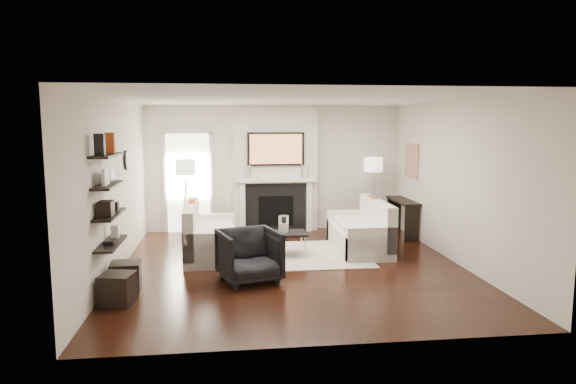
{
  "coord_description": "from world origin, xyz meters",
  "views": [
    {
      "loc": [
        -1.05,
        -8.05,
        2.33
      ],
      "look_at": [
        0.0,
        0.6,
        1.15
      ],
      "focal_mm": 32.0,
      "sensor_mm": 36.0,
      "label": 1
    }
  ],
  "objects": [
    {
      "name": "loveseat_right_back",
      "position": [
        1.69,
        0.95,
        0.53
      ],
      "size": [
        0.18,
        1.8,
        0.8
      ],
      "primitive_type": "cube",
      "color": "silver",
      "rests_on": "floor"
    },
    {
      "name": "mantel_pilaster_r",
      "position": [
        0.72,
        2.71,
        0.55
      ],
      "size": [
        0.12,
        0.08,
        1.1
      ],
      "primitive_type": "cube",
      "color": "white",
      "rests_on": "floor"
    },
    {
      "name": "hurricane_candle",
      "position": [
        -0.06,
        0.72,
        0.5
      ],
      "size": [
        0.11,
        0.11,
        0.17
      ],
      "primitive_type": "cylinder",
      "color": "white",
      "rests_on": "coffee_table"
    },
    {
      "name": "lamp_left_leg_c",
      "position": [
        -1.91,
        2.21,
        0.6
      ],
      "size": [
        0.14,
        0.22,
        1.23
      ],
      "primitive_type": "cylinder",
      "rotation": [
        0.18,
        0.0,
        2.62
      ],
      "color": "silver",
      "rests_on": "floor"
    },
    {
      "name": "clock_face",
      "position": [
        -2.71,
        0.9,
        1.7
      ],
      "size": [
        0.01,
        0.29,
        0.29
      ],
      "primitive_type": "cylinder",
      "rotation": [
        0.0,
        1.57,
        0.0
      ],
      "color": "white",
      "rests_on": "clock_rim"
    },
    {
      "name": "lamp_right_shade",
      "position": [
        2.05,
        2.49,
        1.45
      ],
      "size": [
        0.4,
        0.4,
        0.3
      ],
      "primitive_type": "cylinder",
      "color": "white",
      "rests_on": "lamp_right_post"
    },
    {
      "name": "lamp_left_shade",
      "position": [
        -1.85,
        2.31,
        1.45
      ],
      "size": [
        0.4,
        0.4,
        0.3
      ],
      "primitive_type": "cylinder",
      "color": "white",
      "rests_on": "lamp_left_post"
    },
    {
      "name": "pillow_right_orange",
      "position": [
        1.69,
        1.25,
        0.73
      ],
      "size": [
        0.1,
        0.42,
        0.42
      ],
      "primitive_type": "cube",
      "color": "#9D3C13",
      "rests_on": "loveseat_right_cushion"
    },
    {
      "name": "wall_art",
      "position": [
        2.73,
        2.05,
        1.55
      ],
      "size": [
        0.03,
        0.7,
        0.7
      ],
      "primitive_type": "cube",
      "color": "#B7765B",
      "rests_on": "wall_right"
    },
    {
      "name": "loveseat_left_base",
      "position": [
        -1.33,
        0.84,
        0.21
      ],
      "size": [
        0.85,
        1.8,
        0.42
      ],
      "primitive_type": "cube",
      "color": "silver",
      "rests_on": "floor"
    },
    {
      "name": "lamp_right_leg_a",
      "position": [
        2.16,
        2.49,
        0.6
      ],
      "size": [
        0.25,
        0.02,
        1.23
      ],
      "primitive_type": "cylinder",
      "rotation": [
        0.18,
        0.0,
        4.71
      ],
      "color": "silver",
      "rests_on": "floor"
    },
    {
      "name": "ottoman_near",
      "position": [
        -2.47,
        -0.89,
        0.2
      ],
      "size": [
        0.43,
        0.43,
        0.4
      ],
      "primitive_type": "cube",
      "rotation": [
        0.0,
        0.0,
        0.07
      ],
      "color": "black",
      "rests_on": "floor"
    },
    {
      "name": "coffee_table",
      "position": [
        -0.21,
        0.72,
        0.4
      ],
      "size": [
        1.1,
        0.55,
        0.04
      ],
      "primitive_type": "cube",
      "color": "black",
      "rests_on": "floor"
    },
    {
      "name": "shelf_lower",
      "position": [
        -2.62,
        -1.0,
        1.1
      ],
      "size": [
        0.25,
        1.0,
        0.04
      ],
      "primitive_type": "cube",
      "color": "black",
      "rests_on": "wall_left"
    },
    {
      "name": "shelf_top",
      "position": [
        -2.62,
        -1.0,
        1.9
      ],
      "size": [
        0.25,
        1.0,
        0.04
      ],
      "primitive_type": "cube",
      "color": "black",
      "rests_on": "wall_left"
    },
    {
      "name": "decor_frame_a",
      "position": [
        -2.62,
        -1.12,
        1.63
      ],
      "size": [
        0.04,
        0.3,
        0.22
      ],
      "primitive_type": "cube",
      "color": "white",
      "rests_on": "shelf_upper"
    },
    {
      "name": "coffee_leg_ne",
      "position": [
        0.29,
        0.5,
        0.19
      ],
      "size": [
        0.02,
        0.02,
        0.38
      ],
      "primitive_type": "cylinder",
      "color": "silver",
      "rests_on": "floor"
    },
    {
      "name": "decor_books",
      "position": [
        -2.62,
        -1.08,
        0.74
      ],
      "size": [
        0.14,
        0.2,
        0.05
      ],
      "primitive_type": "cube",
      "color": "black",
      "rests_on": "shelf_bottom"
    },
    {
      "name": "mantel_pilaster_l",
      "position": [
        -0.72,
        2.71,
        0.55
      ],
      "size": [
        0.12,
        0.08,
        1.1
      ],
      "primitive_type": "cube",
      "color": "white",
      "rests_on": "floor"
    },
    {
      "name": "tv_screen",
      "position": [
        0.0,
        2.68,
        1.78
      ],
      "size": [
        1.1,
        0.0,
        0.62
      ],
      "primitive_type": "cube",
      "color": "#BF723F",
      "rests_on": "tv_body"
    },
    {
      "name": "pillow_right_charcoal",
      "position": [
        1.69,
        0.65,
        0.72
      ],
      "size": [
        0.1,
        0.4,
        0.4
      ],
      "primitive_type": "cube",
      "color": "black",
      "rests_on": "loveseat_right_cushion"
    },
    {
      "name": "lamp_left_leg_a",
      "position": [
        -1.74,
        2.31,
        0.6
      ],
      "size": [
        0.25,
        0.02,
        1.23
      ],
      "primitive_type": "cylinder",
      "rotation": [
        0.18,
        0.0,
        4.71
      ],
      "color": "silver",
      "rests_on": "floor"
    },
    {
      "name": "lamp_right_post",
      "position": [
        2.05,
        2.49,
        0.6
      ],
      "size": [
        0.02,
        0.02,
        1.2
      ],
      "primitive_type": "cylinder",
      "color": "silver",
      "rests_on": "floor"
    },
    {
      "name": "tv_body",
      "position": [
        0.0,
        2.71,
        1.78
      ],
      "size": [
        1.2,
        0.06,
        0.7
      ],
      "primitive_type": "cube",
      "color": "black",
      "rests_on": "chimney_breast"
    },
    {
      "name": "hallway_panel",
      "position": [
        -1.85,
        2.98,
        1.05
      ],
      "size": [
        0.9,
        0.02,
        2.1
      ],
      "primitive_type": "cube",
      "color": "white",
      "rests_on": "floor"
    },
    {
      "name": "coffee_leg_nw",
      "position": [
        -0.71,
        0.5,
        0.19
      ],
      "size": [
        0.02,
        0.02,
        0.38
      ],
      "primitive_type": "cylinder",
      "color": "silver",
      "rests_on": "floor"
    },
    {
      "name": "lamp_left_post",
      "position": [
        -1.85,
        2.31,
        0.6
      ],
      "size": [
        0.02,
        0.02,
        1.2
      ],
      "primitive_type": "cylinder",
      "color": "silver",
      "rests_on": "floor"
    },
    {
      "name": "firebox",
      "position": [
        0.0,
        2.73,
        0.45
      ],
      "size": [
        0.75,
        0.02,
        0.65
      ],
      "primitive_type": "cube",
      "color": "black",
      "rests_on": "floor"
    },
    {
      "name": "door_trim_r",
      "position": [
        -1.37,
        2.96,
        1.05
      ],
      "size": [
        0.06,
        0.06,
        2.16
      ],
      "primitive_type": "cube",
      "color": "white",
      "rests_on": "floor"
    },
    {
      "name": "lamp_left_leg_b",
      "position": [
        -1.91,
        2.4,
        0.6
      ],
      "size": [
        0.14,
        0.22,
        1.23
      ],
      "primitive_type": "cylinder",
      "rotation": [
        0.18,
        0.0,
        0.52
      ],
      "color": "silver",
      "rests_on": "floor"
    },
    {
      "name": "decor_frame_b",
      "position": [
        -2.62,
        -0.83,
        1.61
      ],
      "size": [
        0.04,
        0.22,
        0.18
      ],
      "primitive_type": "cube",
      "color": "black",
      "rests_on": "shelf_upper"
    },
    {
      "name": "decor_magfile_b",
      "position": [
        -2.62,
        -0.78,
        2.06
      ],
      "size": [
        0.12,
        0.1,
        0.28
      ],
      "primitive_type": "cube",
      "color": "#9D3C13",
      "rests_on": "shelf_top"
    },
    {
      "name": "decor_wine_rack",
      "position": [
        -2.62,
        -1.2,
        1.22
      ],
      "size": [
        0.18,
        0.25,
        0.2
      ],
      "primitive_type": "cube",
      "color": "black",
      "rests_on": "shelf_lower"
    },
    {
      "name": "loveseat_right_arm_n",
      "position": [
        1.36,
        0.14,
        0.3
      ],
      "size": [
        0.85,
        0.18,
        0.6
      ],
      "primitive_type": "cube",
      "color": "silver",
      "rests_on": "floor"
    },
    {
      "name": "loveseat_left_arm_n",
      "position": [
        -1.33,
        0.03,
        0.3
      ],
      "size": [
        0.85,
        0.18,
        0.6
      ],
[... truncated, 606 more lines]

